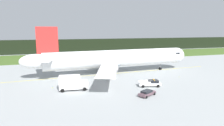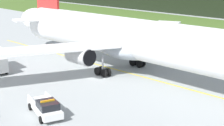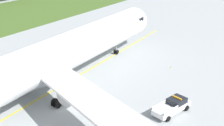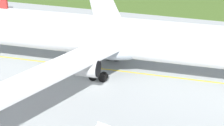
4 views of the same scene
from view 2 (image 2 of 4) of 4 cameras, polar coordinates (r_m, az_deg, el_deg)
The scene contains 4 objects.
ground at distance 49.73m, azimuth -2.14°, elevation -2.34°, with size 320.00×320.00×0.00m, color #9A9FA0.
taxiway_centerline_main at distance 50.79m, azimuth 4.16°, elevation -2.00°, with size 75.67×0.30×0.01m, color yellow.
airliner at distance 49.85m, azimuth 3.91°, elevation 3.77°, with size 58.03×46.01×15.74m.
ops_pickup_truck at distance 37.20m, azimuth -10.68°, elevation -7.01°, with size 6.11×3.39×1.94m.
Camera 2 is at (36.54, -30.53, 14.35)m, focal length 56.65 mm.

